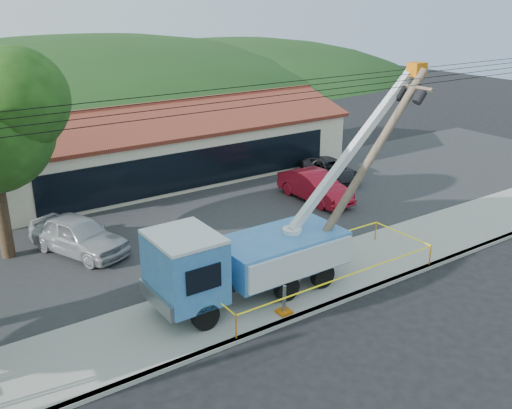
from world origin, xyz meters
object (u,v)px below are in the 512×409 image
at_px(leaning_pole, 366,167).
at_px(car_silver, 81,254).
at_px(utility_truck, 246,255).
at_px(car_red, 315,202).
at_px(car_dark, 329,181).

distance_m(leaning_pole, car_silver, 12.84).
bearing_deg(utility_truck, car_red, 36.89).
bearing_deg(utility_truck, car_dark, 36.82).
xyz_separation_m(leaning_pole, car_red, (3.72, 7.28, -4.43)).
bearing_deg(utility_truck, car_silver, 117.91).
bearing_deg(leaning_pole, utility_truck, 173.66).
relative_size(utility_truck, car_silver, 2.48).
distance_m(utility_truck, car_dark, 15.16).
height_order(car_red, car_dark, car_red).
xyz_separation_m(car_silver, car_red, (12.81, -0.63, 0.00)).
distance_m(car_silver, car_red, 12.83).
relative_size(utility_truck, car_dark, 2.72).
height_order(leaning_pole, car_silver, leaning_pole).
bearing_deg(leaning_pole, car_silver, 139.00).
distance_m(leaning_pole, car_dark, 12.59).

